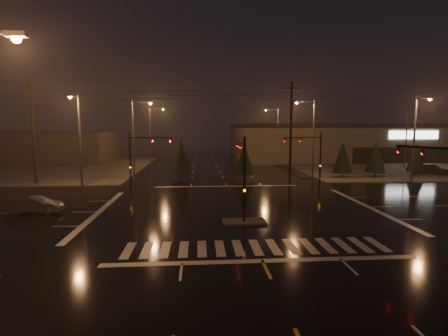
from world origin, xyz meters
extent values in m
plane|color=black|center=(0.00, 0.00, 0.00)|extent=(140.00, 140.00, 0.00)
cube|color=#423F3B|center=(30.00, 30.00, 0.06)|extent=(36.00, 36.00, 0.12)
cube|color=#423F3B|center=(-30.00, 30.00, 0.06)|extent=(36.00, 36.00, 0.12)
cube|color=#423F3B|center=(0.00, -4.00, 0.07)|extent=(3.00, 1.60, 0.15)
cube|color=beige|center=(0.00, -9.00, 0.01)|extent=(15.00, 2.60, 0.01)
cube|color=beige|center=(0.00, -11.00, 0.01)|extent=(16.00, 0.50, 0.01)
cube|color=beige|center=(0.00, 11.00, 0.01)|extent=(16.00, 0.50, 0.01)
cube|color=black|center=(35.00, 28.00, 0.04)|extent=(50.00, 24.00, 0.08)
cube|color=#6C634D|center=(35.00, 46.00, 3.50)|extent=(60.00, 28.00, 7.00)
cube|color=black|center=(35.00, 46.00, 6.80)|extent=(60.20, 28.20, 0.80)
cube|color=white|center=(35.00, 31.90, 5.20)|extent=(9.00, 0.20, 1.40)
cube|color=black|center=(35.00, 31.95, 1.60)|extent=(22.00, 0.15, 2.80)
cube|color=#3D3836|center=(-35.00, 42.00, 2.80)|extent=(30.00, 18.00, 5.60)
cylinder|color=black|center=(0.00, -4.00, 3.00)|extent=(0.18, 0.18, 6.00)
cylinder|color=black|center=(0.00, -1.75, 5.50)|extent=(0.12, 4.50, 0.12)
imported|color=#594707|center=(0.00, 0.27, 5.45)|extent=(0.16, 0.20, 1.00)
cube|color=#594707|center=(0.00, -4.00, 2.30)|extent=(0.25, 0.18, 0.35)
cylinder|color=black|center=(10.50, 10.50, 3.00)|extent=(0.18, 0.18, 6.00)
cylinder|color=black|center=(8.15, 9.64, 5.50)|extent=(4.74, 1.82, 0.12)
imported|color=#594707|center=(6.04, 8.88, 5.45)|extent=(0.24, 0.22, 1.00)
cube|color=#594707|center=(10.50, 10.50, 2.30)|extent=(0.25, 0.18, 0.35)
cylinder|color=black|center=(-10.50, 10.50, 3.00)|extent=(0.18, 0.18, 6.00)
cylinder|color=black|center=(-8.15, 9.64, 5.50)|extent=(4.74, 1.82, 0.12)
imported|color=#594707|center=(-6.04, 8.88, 5.45)|extent=(0.24, 0.22, 1.00)
cube|color=#594707|center=(-10.50, 10.50, 2.30)|extent=(0.25, 0.18, 0.35)
cylinder|color=black|center=(9.82, -8.62, 5.50)|extent=(1.48, 3.80, 0.12)
imported|color=#594707|center=(9.20, -6.93, 5.45)|extent=(0.22, 0.24, 1.00)
cube|color=#38383A|center=(-9.20, -15.00, 9.75)|extent=(0.70, 0.30, 0.18)
sphere|color=orange|center=(-9.20, -15.00, 9.62)|extent=(0.32, 0.32, 0.32)
cylinder|color=#38383A|center=(-11.50, 18.00, 5.00)|extent=(0.24, 0.24, 10.00)
cylinder|color=#38383A|center=(-10.30, 18.00, 9.80)|extent=(2.40, 0.14, 0.14)
cube|color=#38383A|center=(-9.20, 18.00, 9.75)|extent=(0.70, 0.30, 0.18)
sphere|color=orange|center=(-9.20, 18.00, 9.62)|extent=(0.32, 0.32, 0.32)
cylinder|color=#38383A|center=(-11.50, 34.00, 5.00)|extent=(0.24, 0.24, 10.00)
cylinder|color=#38383A|center=(-10.30, 34.00, 9.80)|extent=(2.40, 0.14, 0.14)
cube|color=#38383A|center=(-9.20, 34.00, 9.75)|extent=(0.70, 0.30, 0.18)
sphere|color=orange|center=(-9.20, 34.00, 9.62)|extent=(0.32, 0.32, 0.32)
cylinder|color=#38383A|center=(11.50, 16.00, 5.00)|extent=(0.24, 0.24, 10.00)
cylinder|color=#38383A|center=(10.30, 16.00, 9.80)|extent=(2.40, 0.14, 0.14)
cube|color=#38383A|center=(9.20, 16.00, 9.75)|extent=(0.70, 0.30, 0.18)
sphere|color=orange|center=(9.20, 16.00, 9.62)|extent=(0.32, 0.32, 0.32)
cylinder|color=#38383A|center=(11.50, 36.00, 5.00)|extent=(0.24, 0.24, 10.00)
cylinder|color=#38383A|center=(10.30, 36.00, 9.80)|extent=(2.40, 0.14, 0.14)
cube|color=#38383A|center=(9.20, 36.00, 9.75)|extent=(0.70, 0.30, 0.18)
sphere|color=orange|center=(9.20, 36.00, 9.62)|extent=(0.32, 0.32, 0.32)
cylinder|color=#38383A|center=(-16.00, 11.50, 5.00)|extent=(0.24, 0.24, 10.00)
cylinder|color=#38383A|center=(-16.00, 10.30, 9.80)|extent=(0.14, 2.40, 0.14)
cube|color=#38383A|center=(-16.00, 9.20, 9.75)|extent=(0.30, 0.70, 0.18)
sphere|color=orange|center=(-16.00, 9.20, 9.62)|extent=(0.32, 0.32, 0.32)
cylinder|color=#38383A|center=(22.00, 11.50, 5.00)|extent=(0.24, 0.24, 10.00)
cylinder|color=#38383A|center=(22.00, 10.30, 9.80)|extent=(0.14, 2.40, 0.14)
cube|color=#38383A|center=(22.00, 9.20, 9.75)|extent=(0.30, 0.70, 0.18)
sphere|color=orange|center=(22.00, 9.20, 9.62)|extent=(0.32, 0.32, 0.32)
cylinder|color=black|center=(-22.00, 14.00, 6.00)|extent=(0.32, 0.32, 12.00)
cube|color=black|center=(-22.00, 14.00, 11.20)|extent=(2.20, 0.12, 0.12)
cylinder|color=black|center=(8.00, 14.00, 6.00)|extent=(0.32, 0.32, 12.00)
cube|color=black|center=(8.00, 14.00, 11.20)|extent=(2.20, 0.12, 0.12)
cylinder|color=black|center=(15.52, 16.32, 0.35)|extent=(0.18, 0.18, 0.70)
cone|color=black|center=(15.52, 16.32, 2.71)|extent=(2.57, 2.57, 4.02)
cylinder|color=black|center=(19.96, 16.26, 0.35)|extent=(0.18, 0.18, 0.70)
cone|color=black|center=(19.96, 16.26, 2.74)|extent=(2.61, 2.61, 4.08)
cylinder|color=black|center=(26.15, 17.25, 0.35)|extent=(0.18, 0.18, 0.70)
cone|color=black|center=(26.15, 17.25, 2.56)|extent=(2.38, 2.38, 3.72)
cylinder|color=black|center=(-5.45, 17.39, 0.35)|extent=(0.18, 0.18, 0.70)
cone|color=black|center=(-5.45, 17.39, 2.98)|extent=(2.91, 2.91, 4.55)
cylinder|color=black|center=(2.64, 15.96, 0.35)|extent=(0.18, 0.18, 0.70)
cone|color=black|center=(2.64, 15.96, 2.65)|extent=(2.50, 2.50, 3.90)
imported|color=black|center=(29.41, 18.59, 0.76)|extent=(3.62, 4.81, 1.53)
imported|color=#4F5055|center=(-15.83, 0.06, 0.64)|extent=(3.97, 1.58, 1.28)
camera|label=1|loc=(-3.15, -27.59, 6.69)|focal=28.00mm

